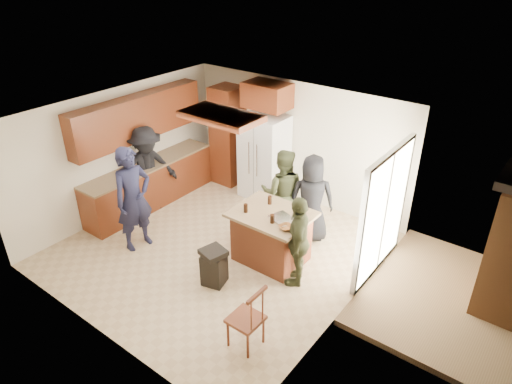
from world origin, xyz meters
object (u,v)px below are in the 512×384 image
Objects in this scene: person_counter at (148,170)px; person_behind_left at (282,192)px; person_behind_right at (312,199)px; trash_bin at (214,266)px; refrigerator at (264,157)px; person_front_left at (134,199)px; person_side_right at (298,241)px; spindle_chair at (247,320)px; kitchen_island at (271,236)px.

person_behind_left is at bearing -49.44° from person_counter.
trash_bin is (-0.55, -2.02, -0.51)m from person_behind_right.
person_counter is 2.39m from refrigerator.
refrigerator reaches higher than trash_bin.
person_front_left is at bearing -120.83° from person_counter.
person_behind_right is 1.85m from refrigerator.
person_behind_right is at bearing -26.48° from refrigerator.
person_side_right is 0.86× the size of refrigerator.
spindle_chair is at bearing -94.40° from person_front_left.
person_behind_left is 1.08× the size of person_side_right.
refrigerator reaches higher than person_behind_left.
person_side_right is (0.47, -1.18, -0.06)m from person_behind_right.
person_behind_right is at bearing 174.62° from person_side_right.
kitchen_island is at bearing 83.80° from person_behind_left.
person_counter reaches higher than person_behind_right.
person_counter is (-0.79, 1.00, -0.06)m from person_front_left.
person_behind_left is 0.99m from kitchen_island.
person_behind_left is (1.79, 1.93, -0.12)m from person_front_left.
person_behind_left is at bearing 89.92° from trash_bin.
person_front_left is 1.91× the size of spindle_chair.
person_behind_left is 1.30× the size of kitchen_island.
person_behind_left is at bearing 112.95° from kitchen_island.
person_behind_right is 0.93× the size of person_counter.
person_counter is 2.84× the size of trash_bin.
person_counter reaches higher than person_side_right.
person_side_right is 2.92m from refrigerator.
refrigerator is (1.48, 1.87, 0.01)m from person_counter.
person_behind_right is 1.04m from kitchen_island.
person_side_right is at bearing -43.30° from refrigerator.
refrigerator reaches higher than person_behind_right.
person_counter is at bearing -128.35° from refrigerator.
person_side_right reaches higher than kitchen_island.
refrigerator is (-2.12, 2.00, 0.13)m from person_side_right.
person_side_right is at bearing 97.40° from spindle_chair.
trash_bin is at bearing 60.76° from person_behind_left.
person_behind_right is 2.63× the size of trash_bin.
person_behind_left reaches higher than person_side_right.
person_behind_left is 2.64× the size of trash_bin.
person_front_left reaches higher than person_counter.
trash_bin is at bearing -80.63° from person_front_left.
person_side_right is 2.45× the size of trash_bin.
refrigerator is 2.35m from kitchen_island.
person_behind_right is at bearing -40.50° from person_front_left.
person_front_left is 1.15× the size of person_behind_right.
kitchen_island is (-0.66, 0.22, -0.30)m from person_side_right.
person_counter is 2.98m from kitchen_island.
spindle_chair is at bearing -30.23° from trash_bin.
person_counter is 2.82m from trash_bin.
person_side_right is 1.60m from spindle_chair.
spindle_chair is at bearing -63.98° from kitchen_island.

